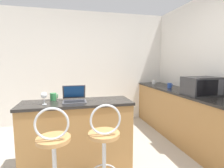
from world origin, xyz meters
The scene contains 11 objects.
wall_back centered at (0.00, 2.45, 1.30)m, with size 12.00×0.06×2.60m.
breakfast_bar centered at (-0.33, 0.55, 0.46)m, with size 1.45×0.51×0.91m.
counter_right centered at (1.62, 0.96, 0.46)m, with size 0.60×2.95×0.91m.
bar_stool_near centered at (-0.59, -0.01, 0.48)m, with size 0.40×0.40×1.01m.
bar_stool_far centered at (-0.07, -0.01, 0.48)m, with size 0.40×0.40×1.01m.
laptop centered at (-0.36, 0.60, 0.96)m, with size 0.31×0.30×0.21m.
microwave centered at (1.60, 0.56, 1.06)m, with size 0.51×0.38×0.29m.
wine_glass_short centered at (-0.72, 0.48, 1.02)m, with size 0.08×0.08×0.16m.
mug_white centered at (1.56, 2.06, 0.96)m, with size 0.10×0.08×0.10m.
mug_blue centered at (1.57, 1.40, 0.96)m, with size 0.10×0.08×0.10m.
mug_green centered at (-0.64, 0.72, 0.96)m, with size 0.10×0.09×0.10m.
Camera 1 is at (-0.41, -1.76, 1.43)m, focal length 28.00 mm.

